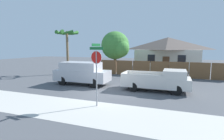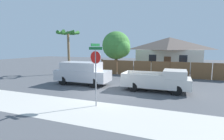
% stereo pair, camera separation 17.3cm
% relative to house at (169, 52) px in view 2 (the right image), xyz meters
% --- Properties ---
extents(ground_plane, '(80.00, 80.00, 0.00)m').
position_rel_house_xyz_m(ground_plane, '(-3.30, -17.00, -2.46)').
color(ground_plane, '#4C4F54').
extents(sidewalk_strip, '(36.00, 3.20, 0.01)m').
position_rel_house_xyz_m(sidewalk_strip, '(-3.30, -20.60, -2.46)').
color(sidewalk_strip, beige).
rests_on(sidewalk_strip, ground).
extents(wooden_fence, '(14.14, 0.12, 1.80)m').
position_rel_house_xyz_m(wooden_fence, '(-0.41, -8.49, -1.61)').
color(wooden_fence, brown).
rests_on(wooden_fence, ground).
extents(house, '(9.42, 7.80, 4.75)m').
position_rel_house_xyz_m(house, '(0.00, 0.00, 0.00)').
color(house, beige).
rests_on(house, ground).
extents(oak_tree, '(3.80, 3.62, 5.30)m').
position_rel_house_xyz_m(oak_tree, '(-6.08, -6.65, 0.93)').
color(oak_tree, brown).
rests_on(oak_tree, ground).
extents(palm_tree, '(2.59, 2.80, 5.24)m').
position_rel_house_xyz_m(palm_tree, '(-11.10, -10.16, 2.03)').
color(palm_tree, brown).
rests_on(palm_tree, ground).
extents(red_suv, '(4.79, 1.93, 1.96)m').
position_rel_house_xyz_m(red_suv, '(-6.35, -15.01, -1.41)').
color(red_suv, '#B7B7BC').
rests_on(red_suv, ground).
extents(orange_pickup, '(4.89, 2.00, 1.61)m').
position_rel_house_xyz_m(orange_pickup, '(0.11, -15.01, -1.67)').
color(orange_pickup, silver).
rests_on(orange_pickup, ground).
extents(stop_sign, '(0.85, 0.77, 3.43)m').
position_rel_house_xyz_m(stop_sign, '(-2.73, -19.68, -0.14)').
color(stop_sign, gray).
rests_on(stop_sign, ground).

